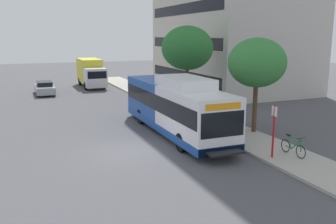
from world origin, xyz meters
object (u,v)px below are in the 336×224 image
object	(u,v)px
transit_bus	(175,106)
street_tree_mid_block	(187,48)
bicycle_parked	(293,147)
box_truck_background	(91,72)
street_tree_near_stop	(257,63)
parked_car_far_lane	(45,88)
bus_stop_sign_pole	(274,127)

from	to	relation	value
transit_bus	street_tree_mid_block	size ratio (longest dim) A/B	1.84
bicycle_parked	box_truck_background	bearing A→B (deg)	98.25
transit_bus	box_truck_background	world-z (taller)	transit_bus
street_tree_near_stop	parked_car_far_lane	bearing A→B (deg)	116.97
transit_bus	parked_car_far_lane	xyz separation A→B (m)	(-6.31, 19.34, -1.04)
bicycle_parked	street_tree_near_stop	bearing A→B (deg)	78.48
transit_bus	box_truck_background	bearing A→B (deg)	91.84
transit_bus	street_tree_mid_block	bearing A→B (deg)	59.94
transit_bus	bicycle_parked	world-z (taller)	transit_bus
transit_bus	parked_car_far_lane	size ratio (longest dim) A/B	2.72
transit_bus	street_tree_near_stop	distance (m)	5.58
street_tree_mid_block	box_truck_background	xyz separation A→B (m)	(-5.10, 15.76, -3.22)
bicycle_parked	street_tree_near_stop	xyz separation A→B (m)	(0.94, 4.62, 3.81)
bus_stop_sign_pole	street_tree_mid_block	distance (m)	14.45
street_tree_near_stop	transit_bus	bearing A→B (deg)	156.98
bicycle_parked	street_tree_mid_block	world-z (taller)	street_tree_mid_block
bus_stop_sign_pole	street_tree_mid_block	xyz separation A→B (m)	(1.94, 13.93, 3.31)
street_tree_mid_block	parked_car_far_lane	bearing A→B (deg)	132.03
street_tree_near_stop	parked_car_far_lane	distance (m)	24.14
bus_stop_sign_pole	bicycle_parked	distance (m)	1.60
box_truck_background	bus_stop_sign_pole	bearing A→B (deg)	-83.92
parked_car_far_lane	street_tree_mid_block	bearing A→B (deg)	-47.97
bicycle_parked	box_truck_background	size ratio (longest dim) A/B	0.25
bus_stop_sign_pole	street_tree_mid_block	bearing A→B (deg)	82.08
transit_bus	bus_stop_sign_pole	distance (m)	6.85
bicycle_parked	street_tree_mid_block	distance (m)	14.75
box_truck_background	parked_car_far_lane	bearing A→B (deg)	-144.68
street_tree_near_stop	parked_car_far_lane	xyz separation A→B (m)	(-10.82, 21.26, -3.71)
street_tree_mid_block	box_truck_background	size ratio (longest dim) A/B	0.95
street_tree_near_stop	street_tree_mid_block	distance (m)	9.46
transit_bus	parked_car_far_lane	distance (m)	20.37
street_tree_mid_block	parked_car_far_lane	world-z (taller)	street_tree_mid_block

